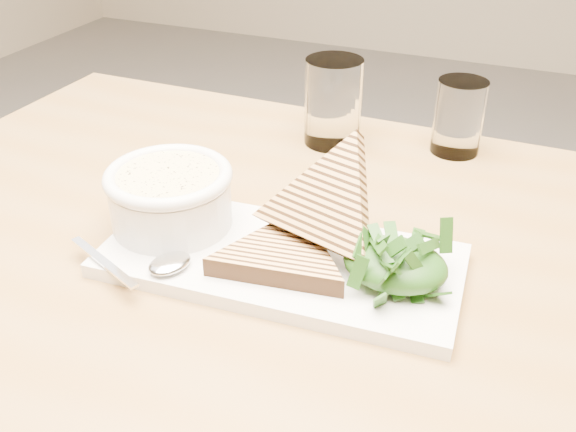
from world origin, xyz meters
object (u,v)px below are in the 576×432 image
at_px(glass_far, 459,117).
at_px(soup_bowl, 171,203).
at_px(table_top, 298,264).
at_px(platter, 280,261).
at_px(glass_near, 333,102).

bearing_deg(glass_far, soup_bowl, -126.87).
bearing_deg(table_top, glass_far, 69.92).
height_order(table_top, glass_far, glass_far).
height_order(platter, glass_near, glass_near).
height_order(glass_near, glass_far, glass_near).
height_order(platter, soup_bowl, soup_bowl).
bearing_deg(glass_near, glass_far, 12.61).
bearing_deg(table_top, platter, -97.30).
relative_size(soup_bowl, glass_near, 1.08).
relative_size(soup_bowl, glass_far, 1.28).
relative_size(table_top, soup_bowl, 8.54).
bearing_deg(platter, glass_far, 71.24).
distance_m(table_top, glass_near, 0.28).
bearing_deg(glass_near, table_top, -78.26).
distance_m(platter, glass_near, 0.31).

